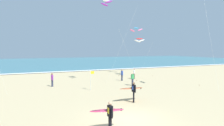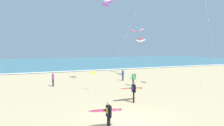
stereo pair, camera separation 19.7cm
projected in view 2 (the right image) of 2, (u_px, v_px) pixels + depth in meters
name	position (u px, v px, depth m)	size (l,w,h in m)	color
ground_plane	(129.00, 120.00, 13.00)	(160.00, 160.00, 0.00)	tan
ocean_water	(42.00, 62.00, 66.35)	(160.00, 60.00, 0.08)	teal
shoreline_foam	(57.00, 72.00, 39.23)	(160.00, 1.45, 0.01)	white
surfer_lead	(133.00, 90.00, 17.34)	(2.32, 0.97, 1.71)	black
surfer_trailing	(107.00, 113.00, 11.10)	(2.05, 0.92, 1.71)	black
kite_arc_cobalt_near	(137.00, 30.00, 35.84)	(4.82, 2.55, 8.13)	pink
kite_arc_scarlet_low	(141.00, 40.00, 32.93)	(3.12, 2.58, 6.14)	white
kite_arc_ivory_distant	(107.00, 3.00, 26.60)	(5.07, 2.25, 10.72)	purple
bystander_blue_top	(123.00, 75.00, 28.82)	(0.22, 0.50, 1.59)	#2D334C
bystander_white_top	(135.00, 74.00, 30.34)	(0.30, 0.46, 1.59)	#4C3D2D
bystander_purple_top	(53.00, 80.00, 24.44)	(0.23, 0.49, 1.59)	#2D334C
bystander_green_top	(133.00, 79.00, 24.96)	(0.49, 0.23, 1.59)	#2D334C
lifeguard_flag	(92.00, 78.00, 22.29)	(0.44, 0.05, 2.10)	silver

